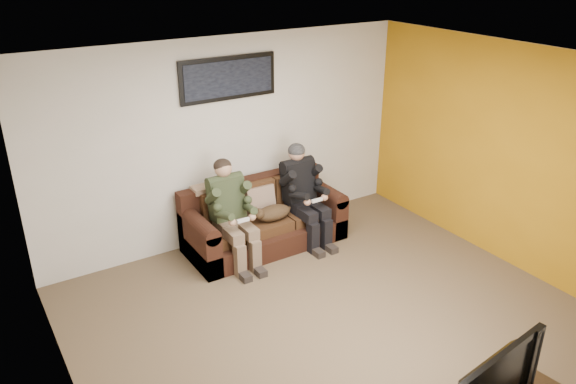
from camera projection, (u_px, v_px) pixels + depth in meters
floor at (333, 320)px, 5.81m from camera, size 5.00×5.00×0.00m
ceiling at (343, 68)px, 4.76m from camera, size 5.00×5.00×0.00m
wall_back at (230, 141)px, 7.02m from camera, size 5.00×0.00×5.00m
wall_front at (552, 335)px, 3.54m from camera, size 5.00×0.00×5.00m
wall_left at (61, 285)px, 4.06m from camera, size 0.00×4.50×4.50m
wall_right at (511, 157)px, 6.50m from camera, size 0.00×4.50×4.50m
accent_wall_right at (510, 157)px, 6.50m from camera, size 0.00×4.50×4.50m
sofa at (262, 221)px, 7.19m from camera, size 2.01×0.87×0.82m
throw_pillow at (260, 201)px, 7.11m from camera, size 0.38×0.18×0.38m
throw_blanket at (208, 188)px, 6.88m from camera, size 0.41×0.20×0.07m
person_left at (231, 208)px, 6.65m from camera, size 0.51×0.87×1.26m
person_right at (303, 189)px, 7.15m from camera, size 0.51×0.86×1.27m
cat at (272, 213)px, 6.97m from camera, size 0.66×0.26×0.24m
framed_poster at (228, 78)px, 6.67m from camera, size 1.25×0.05×0.52m
television at (482, 381)px, 3.89m from camera, size 1.06×0.26×0.60m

